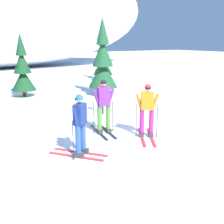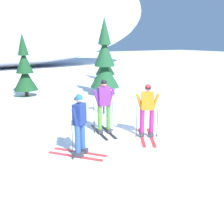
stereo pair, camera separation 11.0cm
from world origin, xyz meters
name	(u,v)px [view 2 (the right image)]	position (x,y,z in m)	size (l,w,h in m)	color
ground_plane	(117,134)	(0.00, 0.00, 0.00)	(120.00, 120.00, 0.00)	white
skier_orange_jacket	(147,110)	(0.70, -0.70, 0.92)	(1.23, 1.71, 1.76)	red
skier_purple_jacket	(104,105)	(-0.34, 0.32, 0.98)	(0.78, 1.68, 1.86)	black
skier_navy_jacket	(79,124)	(-1.79, -0.99, 0.90)	(1.38, 1.52, 1.74)	red
pine_tree_center	(25,70)	(-1.23, 8.11, 1.47)	(1.35, 1.35, 3.51)	#47301E
pine_tree_center_right	(105,63)	(2.90, 6.35, 1.83)	(1.69, 1.69, 4.38)	#47301E
pine_tree_far_right	(105,58)	(5.82, 11.75, 1.72)	(1.58, 1.58, 4.10)	#47301E
trail_marker_post	(104,96)	(0.83, 2.55, 0.80)	(0.28, 0.07, 1.41)	black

